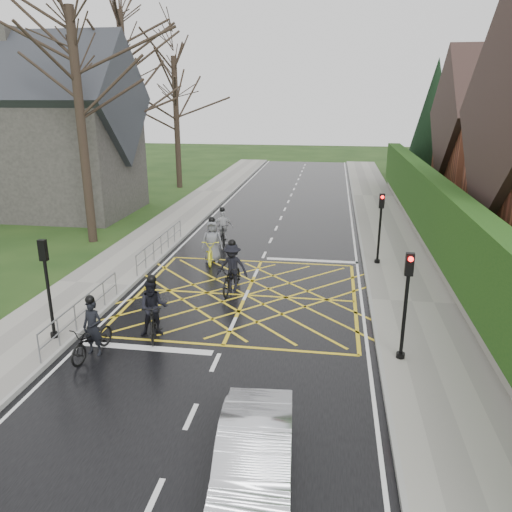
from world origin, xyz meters
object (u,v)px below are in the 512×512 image
(cyclist_back, at_px, (153,313))
(car, at_px, (254,460))
(cyclist_rear, at_px, (92,336))
(cyclist_mid, at_px, (232,272))
(cyclist_lead, at_px, (212,247))
(cyclist_front, at_px, (222,231))

(cyclist_back, bearing_deg, car, -72.26)
(cyclist_rear, relative_size, cyclist_mid, 0.92)
(cyclist_rear, height_order, cyclist_mid, cyclist_mid)
(cyclist_lead, relative_size, car, 0.56)
(cyclist_rear, distance_m, cyclist_mid, 6.27)
(cyclist_front, height_order, cyclist_lead, cyclist_lead)
(cyclist_rear, distance_m, cyclist_lead, 8.86)
(cyclist_rear, bearing_deg, cyclist_mid, 71.39)
(cyclist_mid, bearing_deg, cyclist_back, -106.65)
(cyclist_mid, xyz_separation_m, car, (2.40, -9.88, -0.08))
(cyclist_back, xyz_separation_m, cyclist_front, (-0.08, 10.21, -0.06))
(cyclist_back, xyz_separation_m, cyclist_lead, (0.09, 7.32, -0.04))
(cyclist_lead, bearing_deg, car, -80.77)
(cyclist_back, bearing_deg, cyclist_mid, 50.86)
(cyclist_back, distance_m, cyclist_front, 10.21)
(cyclist_rear, bearing_deg, car, -29.77)
(cyclist_rear, height_order, cyclist_front, cyclist_front)
(cyclist_mid, height_order, cyclist_lead, cyclist_lead)
(cyclist_front, bearing_deg, car, -94.27)
(cyclist_rear, xyz_separation_m, cyclist_lead, (1.39, 8.75, 0.13))
(cyclist_front, bearing_deg, cyclist_lead, -105.32)
(cyclist_mid, distance_m, cyclist_lead, 3.57)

